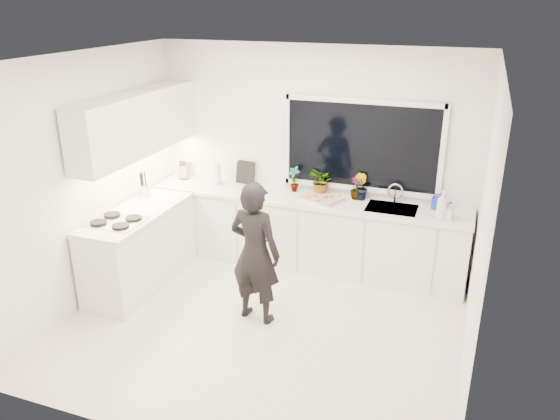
% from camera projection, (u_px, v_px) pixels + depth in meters
% --- Properties ---
extents(floor, '(4.00, 3.50, 0.02)m').
position_uv_depth(floor, '(262.00, 325.00, 5.72)').
color(floor, beige).
rests_on(floor, ground).
extents(wall_back, '(4.00, 0.02, 2.70)m').
position_uv_depth(wall_back, '(313.00, 157.00, 6.75)').
color(wall_back, white).
rests_on(wall_back, ground).
extents(wall_left, '(0.02, 3.50, 2.70)m').
position_uv_depth(wall_left, '(87.00, 181.00, 5.86)').
color(wall_left, white).
rests_on(wall_left, ground).
extents(wall_right, '(0.02, 3.50, 2.70)m').
position_uv_depth(wall_right, '(482.00, 234.00, 4.58)').
color(wall_right, white).
rests_on(wall_right, ground).
extents(ceiling, '(4.00, 3.50, 0.02)m').
position_uv_depth(ceiling, '(258.00, 58.00, 4.71)').
color(ceiling, white).
rests_on(ceiling, wall_back).
extents(window, '(1.80, 0.02, 1.00)m').
position_uv_depth(window, '(361.00, 146.00, 6.46)').
color(window, black).
rests_on(window, wall_back).
extents(base_cabinets_back, '(3.92, 0.58, 0.88)m').
position_uv_depth(base_cabinets_back, '(305.00, 233.00, 6.82)').
color(base_cabinets_back, white).
rests_on(base_cabinets_back, floor).
extents(base_cabinets_left, '(0.58, 1.60, 0.88)m').
position_uv_depth(base_cabinets_left, '(140.00, 249.00, 6.39)').
color(base_cabinets_left, white).
rests_on(base_cabinets_left, floor).
extents(countertop_back, '(3.94, 0.62, 0.04)m').
position_uv_depth(countertop_back, '(305.00, 199.00, 6.64)').
color(countertop_back, silver).
rests_on(countertop_back, base_cabinets_back).
extents(countertop_left, '(0.62, 1.60, 0.04)m').
position_uv_depth(countertop_left, '(137.00, 213.00, 6.22)').
color(countertop_left, silver).
rests_on(countertop_left, base_cabinets_left).
extents(upper_cabinets, '(0.34, 2.10, 0.70)m').
position_uv_depth(upper_cabinets, '(137.00, 124.00, 6.21)').
color(upper_cabinets, white).
rests_on(upper_cabinets, wall_left).
extents(sink, '(0.58, 0.42, 0.14)m').
position_uv_depth(sink, '(391.00, 212.00, 6.32)').
color(sink, silver).
rests_on(sink, countertop_back).
extents(faucet, '(0.03, 0.03, 0.22)m').
position_uv_depth(faucet, '(395.00, 193.00, 6.44)').
color(faucet, silver).
rests_on(faucet, countertop_back).
extents(stovetop, '(0.56, 0.48, 0.03)m').
position_uv_depth(stovetop, '(116.00, 221.00, 5.91)').
color(stovetop, black).
rests_on(stovetop, countertop_left).
extents(person, '(0.60, 0.44, 1.53)m').
position_uv_depth(person, '(255.00, 253.00, 5.56)').
color(person, black).
rests_on(person, floor).
extents(pizza_tray, '(0.57, 0.50, 0.03)m').
position_uv_depth(pizza_tray, '(322.00, 199.00, 6.54)').
color(pizza_tray, silver).
rests_on(pizza_tray, countertop_back).
extents(pizza, '(0.51, 0.44, 0.01)m').
position_uv_depth(pizza, '(322.00, 198.00, 6.53)').
color(pizza, red).
rests_on(pizza, pizza_tray).
extents(watering_can, '(0.18, 0.18, 0.13)m').
position_uv_depth(watering_can, '(438.00, 203.00, 6.26)').
color(watering_can, '#1326B5').
rests_on(watering_can, countertop_back).
extents(paper_towel_roll, '(0.13, 0.13, 0.26)m').
position_uv_depth(paper_towel_roll, '(217.00, 174.00, 7.07)').
color(paper_towel_roll, white).
rests_on(paper_towel_roll, countertop_back).
extents(knife_block, '(0.13, 0.11, 0.22)m').
position_uv_depth(knife_block, '(184.00, 171.00, 7.28)').
color(knife_block, '#9B6A48').
rests_on(knife_block, countertop_back).
extents(utensil_crock, '(0.14, 0.14, 0.16)m').
position_uv_depth(utensil_crock, '(144.00, 190.00, 6.63)').
color(utensil_crock, '#AEAEB2').
rests_on(utensil_crock, countertop_left).
extents(picture_frame_large, '(0.22, 0.04, 0.28)m').
position_uv_depth(picture_frame_large, '(244.00, 173.00, 7.09)').
color(picture_frame_large, black).
rests_on(picture_frame_large, countertop_back).
extents(picture_frame_small, '(0.25, 0.06, 0.30)m').
position_uv_depth(picture_frame_small, '(246.00, 172.00, 7.08)').
color(picture_frame_small, black).
rests_on(picture_frame_small, countertop_back).
extents(herb_plants, '(1.05, 0.40, 0.34)m').
position_uv_depth(herb_plants, '(328.00, 183.00, 6.64)').
color(herb_plants, '#26662D').
rests_on(herb_plants, countertop_back).
extents(soap_bottles, '(0.20, 0.14, 0.33)m').
position_uv_depth(soap_bottles, '(444.00, 207.00, 5.94)').
color(soap_bottles, '#D8BF66').
rests_on(soap_bottles, countertop_back).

